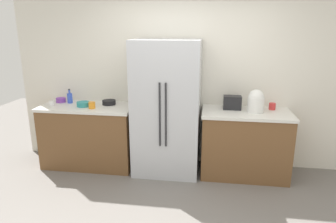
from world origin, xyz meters
TOP-DOWN VIEW (x-y plane):
  - ground_plane at (0.00, 0.00)m, footprint 10.55×10.55m
  - kitchen_back_panel at (0.00, 1.66)m, footprint 5.27×0.10m
  - counter_left at (-1.43, 1.28)m, footprint 1.39×0.68m
  - counter_right at (0.87, 1.28)m, footprint 1.22×0.68m
  - refrigerator at (-0.24, 1.25)m, footprint 0.92×0.71m
  - toaster at (0.67, 1.39)m, footprint 0.25×0.15m
  - rice_cooker at (0.98, 1.29)m, footprint 0.22×0.22m
  - bottle_a at (-1.76, 1.40)m, footprint 0.08×0.08m
  - cup_a at (-1.30, 1.14)m, footprint 0.10×0.10m
  - cup_b at (-1.95, 1.20)m, footprint 0.07×0.07m
  - cup_c at (1.23, 1.45)m, footprint 0.09×0.09m
  - bowl_a at (-1.47, 1.23)m, footprint 0.19×0.19m
  - bowl_b at (-1.92, 1.43)m, footprint 0.15×0.15m
  - bowl_c at (-1.14, 1.39)m, footprint 0.20×0.20m

SIDE VIEW (x-z plane):
  - ground_plane at x=0.00m, z-range 0.00..0.00m
  - counter_left at x=-1.43m, z-range 0.00..0.94m
  - counter_right at x=0.87m, z-range 0.00..0.94m
  - refrigerator at x=-0.24m, z-range 0.00..1.90m
  - bowl_c at x=-1.14m, z-range 0.94..1.00m
  - bowl_b at x=-1.92m, z-range 0.94..1.00m
  - bowl_a at x=-1.47m, z-range 0.94..1.00m
  - cup_b at x=-1.95m, z-range 0.94..1.01m
  - cup_c at x=1.23m, z-range 0.94..1.03m
  - cup_a at x=-1.30m, z-range 0.94..1.03m
  - bottle_a at x=-1.76m, z-range 0.91..1.12m
  - toaster at x=0.67m, z-range 0.94..1.13m
  - rice_cooker at x=0.98m, z-range 0.93..1.24m
  - kitchen_back_panel at x=0.00m, z-range 0.00..2.96m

